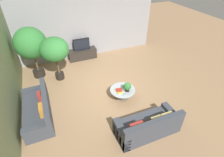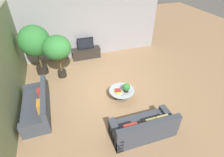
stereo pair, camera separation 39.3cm
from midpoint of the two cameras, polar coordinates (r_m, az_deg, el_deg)
ground_plane at (r=7.06m, az=0.18°, el=-3.94°), size 24.00×24.00×0.00m
back_wall_stone at (r=9.08m, az=-6.53°, el=16.32°), size 7.40×0.12×3.00m
side_wall_left at (r=6.33m, az=-29.75°, el=2.19°), size 0.12×7.40×3.00m
media_console at (r=9.24m, az=-7.19°, el=8.25°), size 1.44×0.50×0.51m
television at (r=9.01m, az=-7.44°, el=11.24°), size 0.81×0.13×0.59m
coffee_table at (r=6.57m, az=4.88°, el=-4.63°), size 0.94×0.94×0.39m
couch_by_wall at (r=6.44m, az=-21.56°, el=-8.47°), size 0.84×2.08×0.84m
couch_near_entry at (r=5.51m, az=12.28°, el=-15.56°), size 1.93×0.84×0.84m
potted_palm_tall at (r=7.91m, az=-22.59°, el=10.91°), size 1.26×1.26×2.22m
potted_palm_corner at (r=7.42m, az=-16.05°, el=9.38°), size 1.14×1.14×1.90m
potted_plant_tabletop at (r=6.34m, az=6.45°, el=-2.95°), size 0.28×0.28×0.34m
book_stack at (r=6.40m, az=3.65°, el=-4.07°), size 0.24×0.29×0.08m
remote_black at (r=6.61m, az=5.76°, el=-2.95°), size 0.16×0.10×0.02m
remote_silver at (r=6.28m, az=5.49°, el=-5.37°), size 0.16×0.10×0.02m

